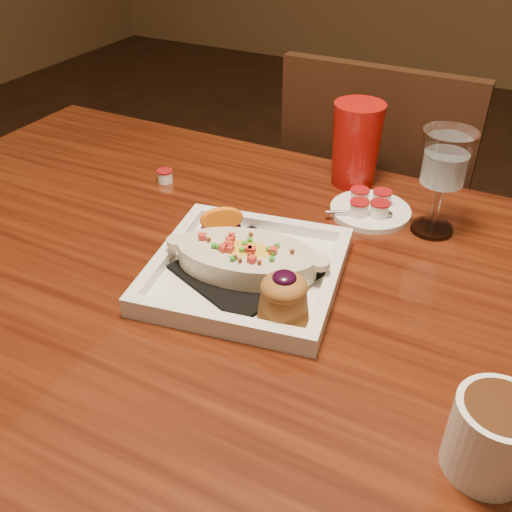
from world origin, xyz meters
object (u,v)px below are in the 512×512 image
at_px(table, 259,344).
at_px(plate, 250,267).
at_px(red_tumbler, 356,145).
at_px(goblet, 445,164).
at_px(chair_far, 376,228).
at_px(saucer, 369,208).
at_px(coffee_mug, 496,435).

xyz_separation_m(table, plate, (-0.02, 0.02, 0.12)).
xyz_separation_m(plate, red_tumbler, (0.03, 0.36, 0.05)).
bearing_deg(table, goblet, 57.51).
bearing_deg(table, chair_far, 90.00).
bearing_deg(goblet, saucer, 178.37).
height_order(chair_far, saucer, chair_far).
bearing_deg(chair_far, goblet, 116.36).
height_order(table, chair_far, chair_far).
bearing_deg(plate, chair_far, 77.67).
bearing_deg(goblet, red_tumbler, 149.66).
distance_m(table, plate, 0.13).
distance_m(chair_far, plate, 0.67).
bearing_deg(goblet, chair_far, 116.36).
relative_size(plate, coffee_mug, 2.62).
xyz_separation_m(chair_far, plate, (-0.02, -0.61, 0.27)).
bearing_deg(saucer, chair_far, 100.93).
xyz_separation_m(chair_far, goblet, (0.18, -0.35, 0.36)).
bearing_deg(coffee_mug, goblet, 92.18).
height_order(chair_far, coffee_mug, chair_far).
xyz_separation_m(goblet, red_tumbler, (-0.17, 0.10, -0.04)).
distance_m(table, saucer, 0.31).
bearing_deg(table, plate, 145.25).
distance_m(goblet, red_tumbler, 0.20).
bearing_deg(coffee_mug, plate, 137.86).
relative_size(goblet, saucer, 1.26).
xyz_separation_m(plate, coffee_mug, (0.35, -0.16, 0.02)).
distance_m(plate, coffee_mug, 0.39).
bearing_deg(chair_far, saucer, 100.93).
bearing_deg(goblet, table, -122.49).
bearing_deg(coffee_mug, chair_far, 95.20).
distance_m(chair_far, goblet, 0.54).
height_order(plate, red_tumbler, red_tumbler).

